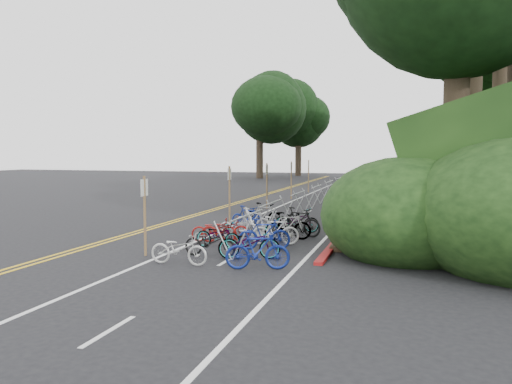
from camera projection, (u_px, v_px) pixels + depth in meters
ground at (164, 242)px, 17.13m from camera, size 120.00×120.00×0.00m
road_markings at (263, 210)px, 26.58m from camera, size 7.47×80.00×0.01m
red_curb at (363, 209)px, 26.92m from camera, size 0.25×28.00×0.10m
embankment at (491, 161)px, 31.33m from camera, size 14.30×48.14×9.11m
tree_cluster at (438, 11)px, 34.31m from camera, size 33.69×55.07×20.61m
bike_rack_front at (248, 224)px, 15.62m from camera, size 1.13×3.16×1.14m
bike_racks_rest at (316, 191)px, 28.59m from camera, size 1.14×23.00×1.17m
signpost_near at (145, 210)px, 14.81m from camera, size 0.08×0.40×2.39m
signposts_rest at (280, 180)px, 30.20m from camera, size 0.08×18.40×2.50m
bike_front at (214, 230)px, 17.24m from camera, size 0.93×1.66×0.83m
bike_valet at (254, 230)px, 16.90m from camera, size 3.33×9.39×1.07m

